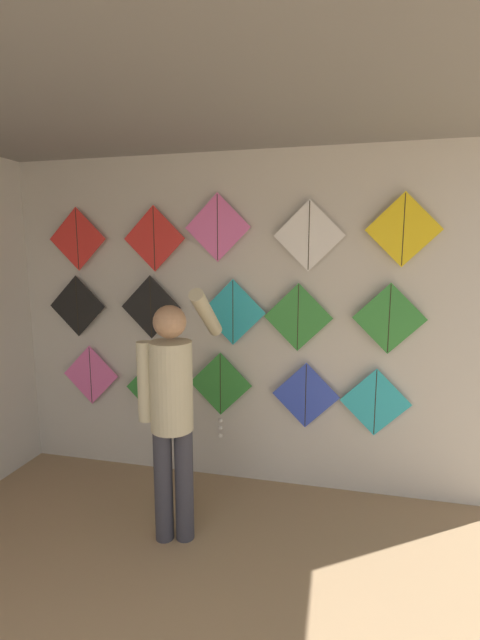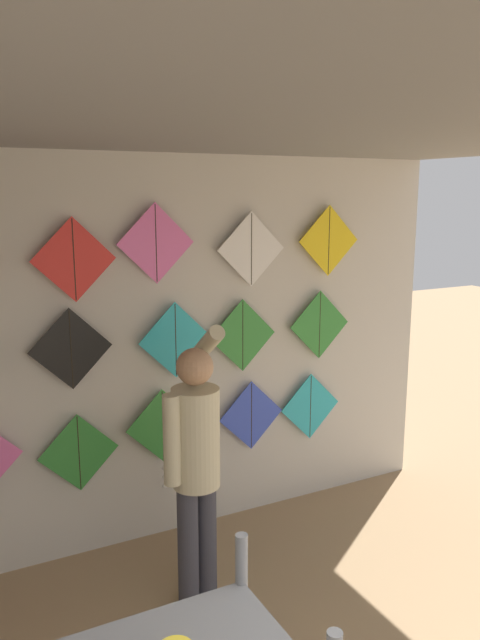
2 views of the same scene
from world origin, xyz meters
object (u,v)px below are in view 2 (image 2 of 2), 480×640
(kite_8, at_px, (243,335))
(kite_11, at_px, (74,260))
(kite_12, at_px, (156,243))
(kite_1, at_px, (79,453))
(kite_14, at_px, (329,241))
(kite_2, at_px, (163,431))
(kite_9, at_px, (320,325))
(kite_4, at_px, (310,406))
(kite_13, at_px, (251,249))
(kite_3, at_px, (251,415))
(kite_6, at_px, (71,349))
(shopkeeper, at_px, (195,455))
(kite_7, at_px, (176,340))

(kite_8, xyz_separation_m, kite_11, (-1.23, 0.00, 0.63))
(kite_11, height_order, kite_12, kite_12)
(kite_1, relative_size, kite_14, 1.00)
(kite_2, relative_size, kite_9, 1.38)
(kite_4, xyz_separation_m, kite_14, (0.14, 0.00, 1.35))
(kite_13, bearing_deg, kite_4, 0.00)
(kite_3, relative_size, kite_8, 1.00)
(kite_4, xyz_separation_m, kite_6, (-1.90, 0.00, 0.71))
(shopkeeper, relative_size, kite_3, 3.19)
(shopkeeper, xyz_separation_m, kite_7, (0.21, 0.83, 0.51))
(kite_3, xyz_separation_m, kite_6, (-1.35, 0.00, 0.69))
(kite_7, xyz_separation_m, kite_11, (-0.69, 0.00, 0.61))
(kite_1, xyz_separation_m, kite_11, (0.04, 0.00, 1.32))
(kite_2, xyz_separation_m, kite_7, (0.11, 0.00, 0.67))
(kite_2, bearing_deg, kite_1, 179.91)
(kite_14, bearing_deg, kite_8, 180.00)
(kite_7, height_order, kite_11, kite_11)
(kite_4, distance_m, kite_12, 1.89)
(kite_7, bearing_deg, kite_12, 180.00)
(shopkeeper, distance_m, kite_12, 1.46)
(kite_9, xyz_separation_m, kite_11, (-1.92, 0.00, 0.62))
(shopkeeper, bearing_deg, kite_9, 14.89)
(shopkeeper, xyz_separation_m, kite_14, (1.52, 0.83, 1.17))
(kite_1, relative_size, kite_6, 1.00)
(kite_8, bearing_deg, kite_13, 0.00)
(kite_13, bearing_deg, kite_9, 0.00)
(shopkeeper, relative_size, kite_4, 3.19)
(kite_4, relative_size, kite_14, 1.00)
(kite_7, distance_m, kite_13, 0.87)
(kite_13, bearing_deg, kite_14, 0.00)
(kite_1, relative_size, kite_13, 1.00)
(kite_3, height_order, kite_6, kite_6)
(kite_7, bearing_deg, kite_1, 180.00)
(kite_2, distance_m, kite_8, 0.92)
(kite_14, bearing_deg, kite_13, 180.00)
(kite_9, bearing_deg, kite_14, 0.00)
(kite_4, relative_size, kite_13, 1.00)
(kite_14, bearing_deg, kite_11, 180.00)
(shopkeeper, relative_size, kite_12, 3.19)
(kite_2, distance_m, kite_6, 0.93)
(shopkeeper, height_order, kite_11, kite_11)
(kite_8, xyz_separation_m, kite_14, (0.76, 0.00, 0.68))
(shopkeeper, height_order, kite_12, kite_12)
(kite_3, xyz_separation_m, kite_13, (-0.01, 0.00, 1.29))
(shopkeeper, relative_size, kite_13, 3.19)
(kite_3, distance_m, kite_13, 1.29)
(kite_8, distance_m, kite_11, 1.38)
(kite_12, relative_size, kite_14, 1.00)
(kite_1, relative_size, kite_8, 1.00)
(kite_9, bearing_deg, shopkeeper, -150.14)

